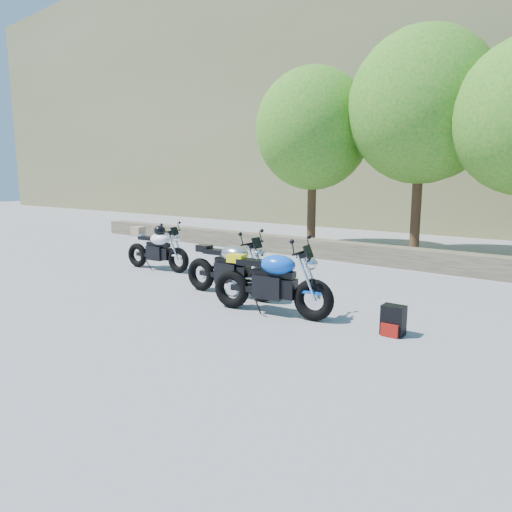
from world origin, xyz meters
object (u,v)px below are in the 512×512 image
Objects in this scene: white_bike at (157,248)px; backpack at (393,321)px; silver_bike at (230,269)px; blue_bike at (272,282)px.

backpack is (6.39, -0.95, -0.33)m from white_bike.
silver_bike is 1.07× the size of white_bike.
silver_bike is 0.98× the size of blue_bike.
blue_bike is (1.33, -0.46, 0.01)m from silver_bike.
silver_bike is 3.21m from white_bike.
white_bike reaches higher than backpack.
white_bike is at bearing 168.84° from backpack.
white_bike is at bearing 162.75° from silver_bike.
silver_bike is 3.29m from backpack.
white_bike is 0.92× the size of blue_bike.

